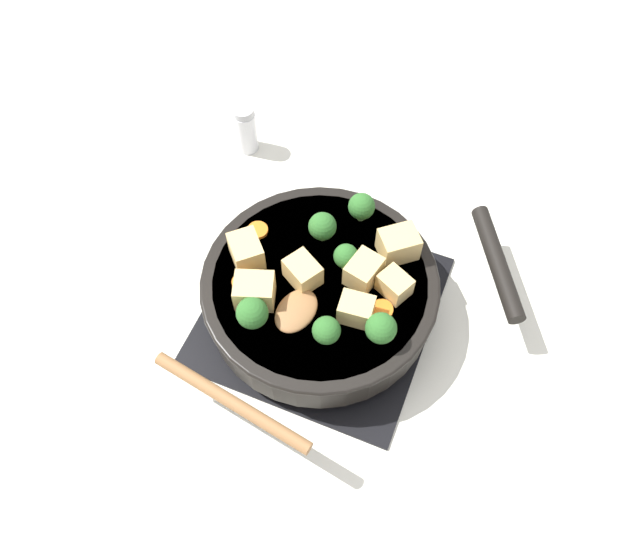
{
  "coord_description": "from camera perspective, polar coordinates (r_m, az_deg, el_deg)",
  "views": [
    {
      "loc": [
        -0.16,
        0.39,
        0.79
      ],
      "look_at": [
        0.0,
        0.0,
        0.09
      ],
      "focal_mm": 35.0,
      "sensor_mm": 36.0,
      "label": 1
    }
  ],
  "objects": [
    {
      "name": "ground_plane",
      "position": [
        0.9,
        -0.0,
        -2.82
      ],
      "size": [
        2.4,
        2.4,
        0.0
      ],
      "primitive_type": "plane",
      "color": "silver"
    },
    {
      "name": "front_burner_grate",
      "position": [
        0.88,
        -0.0,
        -2.46
      ],
      "size": [
        0.31,
        0.31,
        0.03
      ],
      "color": "black",
      "rests_on": "ground_plane"
    },
    {
      "name": "skillet_pan",
      "position": [
        0.84,
        0.16,
        -0.9
      ],
      "size": [
        0.43,
        0.37,
        0.06
      ],
      "color": "black",
      "rests_on": "front_burner_grate"
    },
    {
      "name": "wooden_spoon",
      "position": [
        0.76,
        -5.31,
        -7.17
      ],
      "size": [
        0.21,
        0.2,
        0.02
      ],
      "color": "olive",
      "rests_on": "skillet_pan"
    },
    {
      "name": "tofu_cube_center_large",
      "position": [
        0.81,
        4.01,
        0.81
      ],
      "size": [
        0.05,
        0.05,
        0.04
      ],
      "primitive_type": "cube",
      "rotation": [
        0.0,
        0.0,
        1.34
      ],
      "color": "#DBB770",
      "rests_on": "skillet_pan"
    },
    {
      "name": "tofu_cube_near_handle",
      "position": [
        0.81,
        -1.6,
        0.74
      ],
      "size": [
        0.06,
        0.05,
        0.04
      ],
      "primitive_type": "cube",
      "rotation": [
        0.0,
        0.0,
        5.75
      ],
      "color": "#DBB770",
      "rests_on": "skillet_pan"
    },
    {
      "name": "tofu_cube_east_chunk",
      "position": [
        0.78,
        3.32,
        -2.72
      ],
      "size": [
        0.05,
        0.04,
        0.03
      ],
      "primitive_type": "cube",
      "rotation": [
        0.0,
        0.0,
        3.24
      ],
      "color": "#DBB770",
      "rests_on": "skillet_pan"
    },
    {
      "name": "tofu_cube_west_chunk",
      "position": [
        0.8,
        6.84,
        -0.44
      ],
      "size": [
        0.05,
        0.05,
        0.03
      ],
      "primitive_type": "cube",
      "rotation": [
        0.0,
        0.0,
        5.83
      ],
      "color": "#DBB770",
      "rests_on": "skillet_pan"
    },
    {
      "name": "tofu_cube_back_piece",
      "position": [
        0.83,
        -6.77,
        2.64
      ],
      "size": [
        0.06,
        0.06,
        0.04
      ],
      "primitive_type": "cube",
      "rotation": [
        0.0,
        0.0,
        5.46
      ],
      "color": "#DBB770",
      "rests_on": "skillet_pan"
    },
    {
      "name": "tofu_cube_front_piece",
      "position": [
        0.79,
        -6.01,
        -1.01
      ],
      "size": [
        0.06,
        0.05,
        0.04
      ],
      "primitive_type": "cube",
      "rotation": [
        0.0,
        0.0,
        3.48
      ],
      "color": "#DBB770",
      "rests_on": "skillet_pan"
    },
    {
      "name": "tofu_cube_mid_small",
      "position": [
        0.83,
        7.18,
        3.25
      ],
      "size": [
        0.06,
        0.06,
        0.04
      ],
      "primitive_type": "cube",
      "rotation": [
        0.0,
        0.0,
        3.83
      ],
      "color": "#DBB770",
      "rests_on": "skillet_pan"
    },
    {
      "name": "broccoli_floret_near_spoon",
      "position": [
        0.81,
        2.38,
        2.16
      ],
      "size": [
        0.03,
        0.03,
        0.04
      ],
      "color": "#709956",
      "rests_on": "skillet_pan"
    },
    {
      "name": "broccoli_floret_center_top",
      "position": [
        0.76,
        0.59,
        -4.65
      ],
      "size": [
        0.04,
        0.04,
        0.04
      ],
      "color": "#709956",
      "rests_on": "skillet_pan"
    },
    {
      "name": "broccoli_floret_east_rim",
      "position": [
        0.76,
        5.6,
        -4.43
      ],
      "size": [
        0.04,
        0.04,
        0.05
      ],
      "color": "#709956",
      "rests_on": "skillet_pan"
    },
    {
      "name": "broccoli_floret_west_rim",
      "position": [
        0.84,
        0.23,
        4.91
      ],
      "size": [
        0.04,
        0.04,
        0.05
      ],
      "color": "#709956",
      "rests_on": "skillet_pan"
    },
    {
      "name": "broccoli_floret_north_edge",
      "position": [
        0.77,
        -6.21,
        -3.04
      ],
      "size": [
        0.04,
        0.04,
        0.05
      ],
      "color": "#709956",
      "rests_on": "skillet_pan"
    },
    {
      "name": "broccoli_floret_south_cluster",
      "position": [
        0.86,
        3.82,
        6.71
      ],
      "size": [
        0.04,
        0.04,
        0.04
      ],
      "color": "#709956",
      "rests_on": "skillet_pan"
    },
    {
      "name": "carrot_slice_orange_thin",
      "position": [
        0.87,
        -5.72,
        4.56
      ],
      "size": [
        0.03,
        0.03,
        0.01
      ],
      "primitive_type": "cylinder",
      "color": "orange",
      "rests_on": "skillet_pan"
    },
    {
      "name": "carrot_slice_near_center",
      "position": [
        0.82,
        -7.19,
        -0.22
      ],
      "size": [
        0.03,
        0.03,
        0.01
      ],
      "primitive_type": "cylinder",
      "color": "orange",
      "rests_on": "skillet_pan"
    },
    {
      "name": "carrot_slice_edge_slice",
      "position": [
        0.8,
        5.68,
        -2.71
      ],
      "size": [
        0.03,
        0.03,
        0.01
      ],
      "primitive_type": "cylinder",
      "color": "orange",
      "rests_on": "skillet_pan"
    },
    {
      "name": "salt_shaker",
      "position": [
        1.06,
        -6.81,
        13.53
      ],
      "size": [
        0.04,
        0.04,
        0.09
      ],
      "color": "white",
      "rests_on": "ground_plane"
    }
  ]
}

